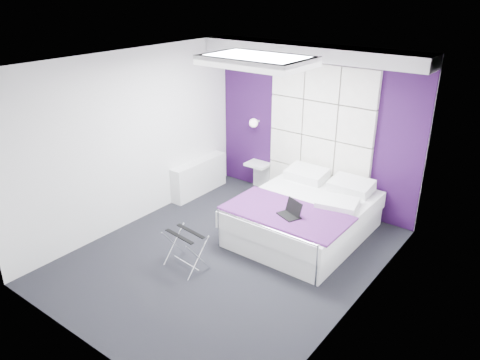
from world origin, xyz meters
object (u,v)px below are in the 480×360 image
object	(u,v)px
wall_lamp	(255,122)
bed	(304,216)
nightstand	(258,164)
laptop	(291,212)
luggage_rack	(186,250)
radiator	(199,177)

from	to	relation	value
wall_lamp	bed	xyz separation A→B (m)	(1.57, -0.94, -0.92)
bed	nightstand	world-z (taller)	bed
bed	wall_lamp	bearing A→B (deg)	149.03
bed	laptop	xyz separation A→B (m)	(0.09, -0.55, 0.33)
luggage_rack	laptop	distance (m)	1.47
nightstand	luggage_rack	xyz separation A→B (m)	(0.68, -2.56, -0.23)
nightstand	laptop	bearing A→B (deg)	-42.98
bed	laptop	distance (m)	0.65
nightstand	laptop	xyz separation A→B (m)	(1.56, -1.45, 0.14)
wall_lamp	bed	bearing A→B (deg)	-30.97
radiator	bed	xyz separation A→B (m)	(2.21, -0.18, 0.00)
radiator	bed	size ratio (longest dim) A/B	0.59
radiator	laptop	distance (m)	2.43
luggage_rack	nightstand	bearing A→B (deg)	111.62
wall_lamp	laptop	world-z (taller)	wall_lamp
nightstand	luggage_rack	world-z (taller)	nightstand
wall_lamp	luggage_rack	world-z (taller)	wall_lamp
luggage_rack	radiator	bearing A→B (deg)	134.33
radiator	wall_lamp	bearing A→B (deg)	49.90
nightstand	laptop	size ratio (longest dim) A/B	1.33
wall_lamp	nightstand	size ratio (longest dim) A/B	0.38
radiator	luggage_rack	xyz separation A→B (m)	(1.42, -1.84, -0.05)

